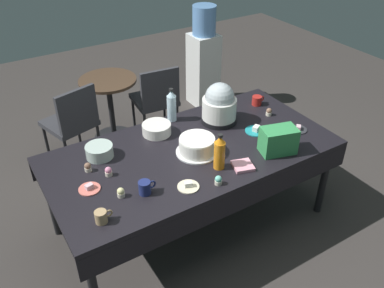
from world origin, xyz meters
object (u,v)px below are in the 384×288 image
(dessert_plate_charcoal, at_px, (298,129))
(cupcake_rose, at_px, (269,112))
(soda_carton, at_px, (278,140))
(maroon_chair_right, at_px, (156,97))
(coffee_mug_red, at_px, (257,100))
(dessert_plate_teal, at_px, (256,130))
(slow_cooker, at_px, (219,105))
(soda_bottle_water, at_px, (172,106))
(potluck_table, at_px, (192,156))
(water_cooler, at_px, (204,59))
(dessert_plate_cream, at_px, (188,186))
(dessert_plate_coral, at_px, (89,188))
(soda_bottle_orange_juice, at_px, (219,153))
(cupcake_lemon, at_px, (121,193))
(cupcake_mint, at_px, (218,180))
(round_cafe_table, at_px, (110,98))
(frosted_layer_cake, at_px, (197,146))
(coffee_mug_tan, at_px, (101,217))
(glass_salad_bowl, at_px, (99,151))
(cupcake_berry, at_px, (108,172))
(maroon_chair_left, at_px, (73,120))
(ceramic_snack_bowl, at_px, (157,129))
(coffee_mug_navy, at_px, (145,187))
(cupcake_vanilla, at_px, (88,167))

(dessert_plate_charcoal, bearing_deg, cupcake_rose, 98.41)
(soda_carton, relative_size, maroon_chair_right, 0.31)
(dessert_plate_charcoal, bearing_deg, coffee_mug_red, 91.09)
(dessert_plate_teal, relative_size, soda_carton, 0.68)
(slow_cooker, bearing_deg, soda_bottle_water, 144.71)
(potluck_table, bearing_deg, water_cooler, 54.63)
(dessert_plate_cream, height_order, maroon_chair_right, maroon_chair_right)
(dessert_plate_coral, bearing_deg, soda_bottle_water, 29.03)
(slow_cooker, bearing_deg, water_cooler, 61.10)
(soda_bottle_orange_juice, bearing_deg, cupcake_lemon, 173.97)
(slow_cooker, distance_m, cupcake_lemon, 1.19)
(cupcake_mint, relative_size, round_cafe_table, 0.09)
(frosted_layer_cake, distance_m, cupcake_lemon, 0.71)
(coffee_mug_tan, bearing_deg, cupcake_mint, -5.38)
(soda_bottle_water, distance_m, coffee_mug_tan, 1.28)
(soda_bottle_orange_juice, relative_size, round_cafe_table, 0.39)
(frosted_layer_cake, bearing_deg, dessert_plate_cream, -130.43)
(glass_salad_bowl, distance_m, dessert_plate_teal, 1.26)
(potluck_table, bearing_deg, cupcake_berry, 176.96)
(dessert_plate_teal, xyz_separation_m, coffee_mug_red, (0.30, 0.36, 0.03))
(dessert_plate_teal, xyz_separation_m, maroon_chair_left, (-1.11, 1.42, -0.27))
(soda_bottle_orange_juice, relative_size, maroon_chair_right, 0.33)
(soda_bottle_orange_juice, bearing_deg, coffee_mug_red, 35.64)
(coffee_mug_tan, bearing_deg, glass_salad_bowl, 69.94)
(cupcake_lemon, bearing_deg, maroon_chair_left, 84.69)
(ceramic_snack_bowl, relative_size, soda_bottle_water, 0.79)
(coffee_mug_tan, bearing_deg, maroon_chair_left, 78.99)
(dessert_plate_teal, bearing_deg, coffee_mug_navy, -168.87)
(potluck_table, height_order, cupcake_vanilla, cupcake_vanilla)
(glass_salad_bowl, distance_m, soda_bottle_water, 0.75)
(cupcake_vanilla, distance_m, soda_carton, 1.40)
(dessert_plate_teal, height_order, cupcake_berry, cupcake_berry)
(soda_bottle_orange_juice, height_order, water_cooler, water_cooler)
(coffee_mug_navy, bearing_deg, soda_carton, -4.90)
(soda_bottle_orange_juice, bearing_deg, round_cafe_table, 92.89)
(dessert_plate_cream, height_order, water_cooler, water_cooler)
(cupcake_lemon, relative_size, soda_carton, 0.26)
(slow_cooker, bearing_deg, soda_bottle_orange_juice, -124.70)
(glass_salad_bowl, xyz_separation_m, maroon_chair_left, (0.10, 1.09, -0.31))
(potluck_table, relative_size, cupcake_berry, 32.59)
(coffee_mug_red, bearing_deg, cupcake_mint, -141.55)
(cupcake_mint, height_order, cupcake_rose, same)
(coffee_mug_navy, distance_m, water_cooler, 2.74)
(round_cafe_table, bearing_deg, dessert_plate_coral, -115.51)
(frosted_layer_cake, relative_size, round_cafe_table, 0.45)
(cupcake_rose, distance_m, coffee_mug_tan, 1.77)
(potluck_table, bearing_deg, dessert_plate_charcoal, -13.70)
(cupcake_rose, bearing_deg, cupcake_vanilla, 177.85)
(glass_salad_bowl, xyz_separation_m, soda_bottle_orange_juice, (0.68, -0.57, 0.08))
(ceramic_snack_bowl, distance_m, maroon_chair_right, 1.18)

